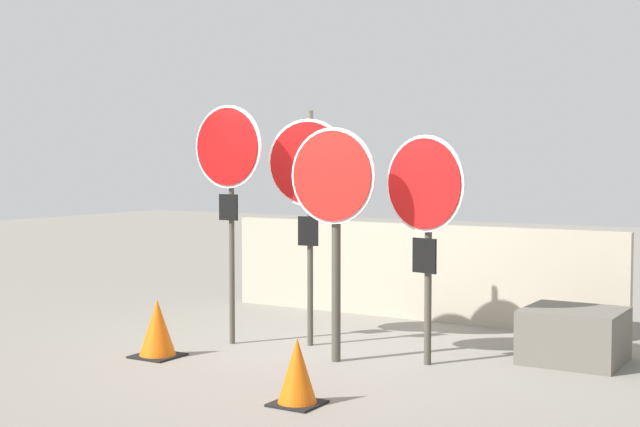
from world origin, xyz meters
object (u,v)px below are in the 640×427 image
(traffic_cone_0, at_px, (297,372))
(storage_crate, at_px, (574,335))
(stop_sign_0, at_px, (228,165))
(traffic_cone_1, at_px, (157,328))
(stop_sign_3, at_px, (425,202))
(stop_sign_1, at_px, (308,178))
(stop_sign_2, at_px, (333,198))

(traffic_cone_0, height_order, storage_crate, traffic_cone_0)
(stop_sign_0, xyz_separation_m, traffic_cone_1, (-0.25, -0.86, -1.64))
(traffic_cone_1, distance_m, storage_crate, 4.11)
(stop_sign_0, height_order, traffic_cone_0, stop_sign_0)
(stop_sign_3, bearing_deg, stop_sign_0, -161.52)
(stop_sign_1, bearing_deg, stop_sign_3, -15.48)
(stop_sign_2, height_order, storage_crate, stop_sign_2)
(stop_sign_0, distance_m, stop_sign_1, 0.87)
(stop_sign_3, xyz_separation_m, traffic_cone_1, (-2.44, -1.04, -1.28))
(traffic_cone_0, relative_size, storage_crate, 0.59)
(stop_sign_2, xyz_separation_m, stop_sign_3, (0.81, 0.34, -0.03))
(stop_sign_0, bearing_deg, traffic_cone_1, -103.39)
(stop_sign_2, distance_m, stop_sign_3, 0.88)
(storage_crate, bearing_deg, stop_sign_3, -143.27)
(stop_sign_1, bearing_deg, storage_crate, 6.85)
(stop_sign_1, height_order, traffic_cone_0, stop_sign_1)
(traffic_cone_0, bearing_deg, storage_crate, 61.28)
(stop_sign_2, height_order, traffic_cone_0, stop_sign_2)
(stop_sign_1, bearing_deg, traffic_cone_1, -138.18)
(stop_sign_1, xyz_separation_m, stop_sign_3, (1.42, -0.18, -0.21))
(stop_sign_2, height_order, traffic_cone_1, stop_sign_2)
(stop_sign_0, relative_size, traffic_cone_1, 4.38)
(stop_sign_3, bearing_deg, stop_sign_1, -173.34)
(stop_sign_1, distance_m, stop_sign_2, 0.82)
(stop_sign_3, height_order, traffic_cone_0, stop_sign_3)
(traffic_cone_0, distance_m, traffic_cone_1, 2.29)
(storage_crate, bearing_deg, traffic_cone_1, -151.99)
(stop_sign_3, relative_size, storage_crate, 2.40)
(stop_sign_0, height_order, stop_sign_1, stop_sign_0)
(stop_sign_2, bearing_deg, traffic_cone_0, -69.46)
(traffic_cone_1, xyz_separation_m, storage_crate, (3.63, 1.93, -0.03))
(stop_sign_1, xyz_separation_m, stop_sign_2, (0.61, -0.52, -0.18))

